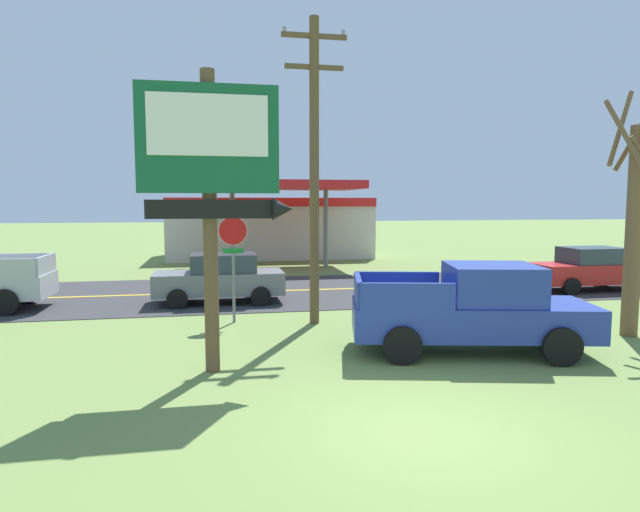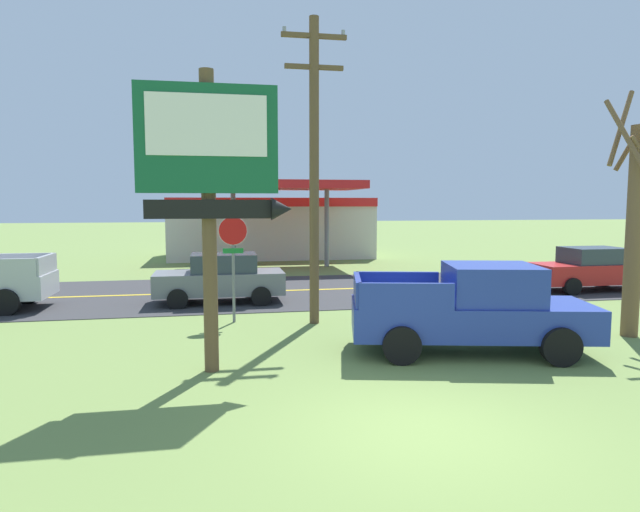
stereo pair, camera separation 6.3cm
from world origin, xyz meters
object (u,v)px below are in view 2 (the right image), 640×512
utility_pole (314,163)px  gas_station (270,225)px  pickup_blue_parked_on_lawn (473,309)px  car_red_near_lane (590,269)px  bare_tree (635,219)px  stop_sign (233,250)px  car_grey_far_lane (221,278)px  motel_sign (212,172)px

utility_pole → gas_station: size_ratio=0.68×
pickup_blue_parked_on_lawn → car_red_near_lane: bearing=41.0°
bare_tree → stop_sign: bearing=160.6°
utility_pole → car_red_near_lane: utility_pole is taller
pickup_blue_parked_on_lawn → car_grey_far_lane: bearing=127.2°
motel_sign → utility_pole: (2.68, 4.02, 0.46)m
stop_sign → bare_tree: size_ratio=0.48×
utility_pole → bare_tree: utility_pole is taller
motel_sign → gas_station: size_ratio=0.49×
motel_sign → car_red_near_lane: 16.15m
car_grey_far_lane → car_red_near_lane: bearing=0.0°
motel_sign → pickup_blue_parked_on_lawn: bearing=4.5°
bare_tree → utility_pole: bearing=158.8°
gas_station → motel_sign: bearing=-98.2°
motel_sign → car_red_near_lane: bearing=28.8°
motel_sign → stop_sign: (0.51, 4.52, -1.88)m
gas_station → pickup_blue_parked_on_lawn: size_ratio=2.18×
stop_sign → car_grey_far_lane: (-0.33, 3.11, -1.20)m
stop_sign → car_grey_far_lane: bearing=96.1°
utility_pole → bare_tree: 8.15m
utility_pole → pickup_blue_parked_on_lawn: size_ratio=1.49×
gas_station → bare_tree: bearing=-72.6°
utility_pole → car_red_near_lane: (11.21, 3.61, -3.54)m
car_red_near_lane → stop_sign: bearing=-166.9°
gas_station → car_grey_far_lane: (-3.13, -15.31, -1.11)m
car_grey_far_lane → stop_sign: bearing=-83.9°
utility_pole → gas_station: bearing=88.1°
utility_pole → car_red_near_lane: size_ratio=1.95×
motel_sign → stop_sign: size_ratio=1.97×
gas_station → utility_pole: bearing=-91.9°
gas_station → pickup_blue_parked_on_lawn: bearing=-84.1°
car_grey_far_lane → bare_tree: bearing=-33.1°
motel_sign → pickup_blue_parked_on_lawn: (5.62, 0.45, -2.94)m
pickup_blue_parked_on_lawn → stop_sign: bearing=141.5°
bare_tree → gas_station: size_ratio=0.51×
gas_station → car_grey_far_lane: size_ratio=2.86×
motel_sign → pickup_blue_parked_on_lawn: size_ratio=1.06×
bare_tree → car_red_near_lane: (3.73, 6.52, -2.08)m
utility_pole → pickup_blue_parked_on_lawn: (2.94, -3.58, -3.40)m
stop_sign → gas_station: bearing=81.4°
car_red_near_lane → car_grey_far_lane: size_ratio=1.00×
motel_sign → bare_tree: (10.16, 1.12, -0.99)m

